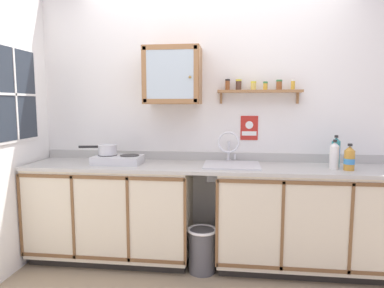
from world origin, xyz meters
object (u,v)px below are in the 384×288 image
Objects in this scene: warning_sign at (249,128)px; saucepan at (107,149)px; bottle_juice_amber_1 at (349,159)px; bottle_detergent_teal_2 at (336,152)px; hot_plate_stove at (118,160)px; wall_cabinet at (173,76)px; bottle_opaque_white_0 at (334,155)px; sink at (231,166)px; trash_bin at (202,249)px.

saucepan is at bearing -167.95° from warning_sign.
bottle_juice_amber_1 is 0.16m from bottle_detergent_teal_2.
hot_plate_stove is 0.14m from saucepan.
wall_cabinet is 2.25× the size of warning_sign.
sink is at bearing 175.04° from bottle_opaque_white_0.
warning_sign reaches higher than saucepan.
bottle_juice_amber_1 reaches higher than hot_plate_stove.
wall_cabinet is at bearing 16.32° from hot_plate_stove.
saucepan is at bearing 170.12° from hot_plate_stove.
warning_sign is 0.59× the size of trash_bin.
bottle_detergent_teal_2 reaches higher than saucepan.
trash_bin is at bearing -173.27° from bottle_opaque_white_0.
hot_plate_stove is at bearing 178.20° from bottle_juice_amber_1.
trash_bin is (-0.24, -0.20, -0.70)m from sink.
bottle_opaque_white_0 reaches higher than trash_bin.
bottle_juice_amber_1 is (0.96, -0.13, 0.11)m from sink.
bottle_detergent_teal_2 is (2.03, 0.06, 0.00)m from saucepan.
sink reaches higher than saucepan.
bottle_detergent_teal_2 is (1.92, 0.08, 0.09)m from hot_plate_stove.
saucepan reaches higher than trash_bin.
bottle_detergent_teal_2 is (0.04, 0.10, 0.02)m from bottle_opaque_white_0.
trash_bin is (0.78, -0.14, -0.75)m from hot_plate_stove.
bottle_detergent_teal_2 is at bearing 11.22° from trash_bin.
warning_sign is (-0.80, 0.36, 0.22)m from bottle_juice_amber_1.
wall_cabinet is at bearing 11.73° from saucepan.
trash_bin is at bearing -168.78° from bottle_detergent_teal_2.
saucepan is at bearing 177.78° from bottle_juice_amber_1.
bottle_detergent_teal_2 reaches higher than hot_plate_stove.
bottle_opaque_white_0 is at bearing -23.85° from warning_sign.
hot_plate_stove is at bearing 179.64° from bottle_opaque_white_0.
warning_sign reaches higher than bottle_opaque_white_0.
bottle_juice_amber_1 is 1.67m from wall_cabinet.
wall_cabinet reaches higher than bottle_detergent_teal_2.
sink is 1.99× the size of bottle_opaque_white_0.
warning_sign is (-0.73, 0.21, 0.19)m from bottle_detergent_teal_2.
sink reaches higher than bottle_detergent_teal_2.
bottle_opaque_white_0 reaches higher than hot_plate_stove.
bottle_opaque_white_0 is at bearing 6.73° from trash_bin.
warning_sign is at bearing 13.98° from hot_plate_stove.
wall_cabinet is at bearing -167.67° from warning_sign.
wall_cabinet reaches higher than bottle_juice_amber_1.
bottle_juice_amber_1 is (1.98, -0.06, 0.06)m from hot_plate_stove.
saucepan is 1.24× the size of bottle_detergent_teal_2.
bottle_opaque_white_0 is 0.90× the size of bottle_detergent_teal_2.
sink reaches higher than hot_plate_stove.
bottle_detergent_teal_2 is at bearing 114.77° from bottle_juice_amber_1.
warning_sign is (-0.69, 0.31, 0.20)m from bottle_opaque_white_0.
sink is 0.97m from wall_cabinet.
bottle_opaque_white_0 is at bearing -6.30° from wall_cabinet.
hot_plate_stove is 1.95× the size of bottle_juice_amber_1.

